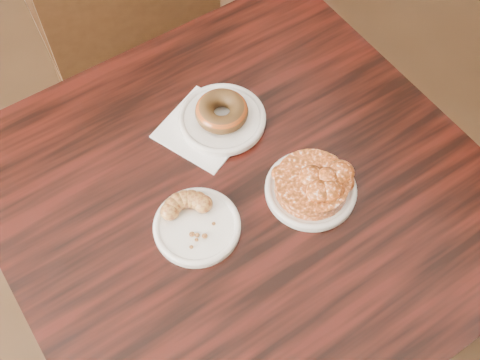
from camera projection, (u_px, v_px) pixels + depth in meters
floor at (219, 262)px, 1.85m from camera, size 5.00×5.00×0.00m
cafe_table at (244, 272)px, 1.43m from camera, size 0.88×0.88×0.75m
chair_far at (117, 10)px, 1.78m from camera, size 0.57×0.57×0.90m
napkin at (205, 128)px, 1.18m from camera, size 0.20×0.20×0.00m
plate_donut at (222, 119)px, 1.18m from camera, size 0.17×0.17×0.01m
plate_cruller at (197, 227)px, 1.06m from camera, size 0.16×0.16×0.01m
plate_fritter at (311, 190)px, 1.10m from camera, size 0.17×0.17×0.01m
glazed_donut at (222, 111)px, 1.16m from camera, size 0.10×0.10×0.04m
apple_fritter at (312, 182)px, 1.08m from camera, size 0.18×0.18×0.04m
cruller_fragment at (196, 221)px, 1.05m from camera, size 0.11×0.11×0.03m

